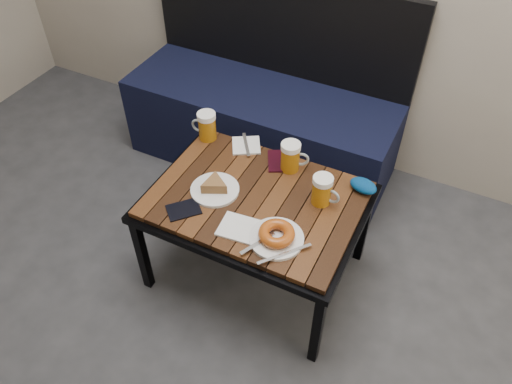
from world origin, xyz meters
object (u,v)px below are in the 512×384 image
at_px(cafe_table, 256,205).
at_px(beer_mug_left, 207,126).
at_px(plate_pie, 215,187).
at_px(bench, 263,118).
at_px(knit_pouch, 363,186).
at_px(beer_mug_right, 322,190).
at_px(plate_bagel, 276,236).
at_px(passport_burgundy, 280,161).
at_px(passport_navy, 184,210).
at_px(beer_mug_centre, 291,157).

distance_m(cafe_table, beer_mug_left, 0.44).
relative_size(cafe_table, plate_pie, 4.34).
xyz_separation_m(bench, cafe_table, (0.32, -0.72, 0.16)).
bearing_deg(bench, plate_pie, -78.20).
bearing_deg(knit_pouch, beer_mug_right, -132.85).
relative_size(bench, plate_pie, 7.24).
height_order(bench, cafe_table, bench).
bearing_deg(beer_mug_right, plate_pie, -156.23).
xyz_separation_m(cafe_table, plate_bagel, (0.16, -0.16, 0.07)).
xyz_separation_m(beer_mug_right, passport_burgundy, (-0.24, 0.14, -0.06)).
height_order(plate_pie, passport_burgundy, plate_pie).
bearing_deg(passport_burgundy, knit_pouch, -28.54).
bearing_deg(passport_navy, beer_mug_right, 74.28).
relative_size(plate_bagel, passport_burgundy, 1.75).
xyz_separation_m(passport_navy, passport_burgundy, (0.21, 0.42, 0.00)).
bearing_deg(cafe_table, knit_pouch, 31.74).
bearing_deg(cafe_table, plate_pie, -165.55).
distance_m(bench, cafe_table, 0.80).
distance_m(cafe_table, knit_pouch, 0.43).
height_order(plate_bagel, passport_burgundy, plate_bagel).
bearing_deg(beer_mug_right, knit_pouch, 52.70).
bearing_deg(plate_pie, cafe_table, 14.45).
bearing_deg(beer_mug_left, knit_pouch, 176.28).
height_order(bench, beer_mug_left, bench).
bearing_deg(cafe_table, passport_navy, -139.30).
xyz_separation_m(cafe_table, beer_mug_right, (0.24, 0.09, 0.11)).
bearing_deg(passport_navy, knit_pouch, 78.32).
bearing_deg(plate_pie, passport_burgundy, 60.29).
bearing_deg(plate_pie, beer_mug_centre, 49.99).
xyz_separation_m(cafe_table, knit_pouch, (0.36, 0.22, 0.07)).
distance_m(beer_mug_centre, knit_pouch, 0.31).
relative_size(cafe_table, beer_mug_centre, 6.48).
distance_m(beer_mug_right, passport_burgundy, 0.29).
xyz_separation_m(bench, passport_burgundy, (0.32, -0.49, 0.20)).
distance_m(beer_mug_right, knit_pouch, 0.19).
bearing_deg(knit_pouch, bench, 143.72).
bearing_deg(passport_burgundy, cafe_table, -115.93).
height_order(beer_mug_right, passport_burgundy, beer_mug_right).
distance_m(passport_navy, knit_pouch, 0.71).
distance_m(cafe_table, plate_pie, 0.18).
bearing_deg(plate_bagel, knit_pouch, 62.70).
distance_m(beer_mug_left, plate_pie, 0.34).
relative_size(beer_mug_left, passport_navy, 1.05).
distance_m(beer_mug_centre, beer_mug_right, 0.22).
distance_m(beer_mug_centre, plate_bagel, 0.39).
bearing_deg(plate_pie, passport_navy, -110.81).
xyz_separation_m(passport_navy, knit_pouch, (0.58, 0.41, 0.02)).
bearing_deg(passport_burgundy, beer_mug_right, -57.80).
height_order(bench, beer_mug_right, bench).
height_order(beer_mug_right, plate_bagel, beer_mug_right).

